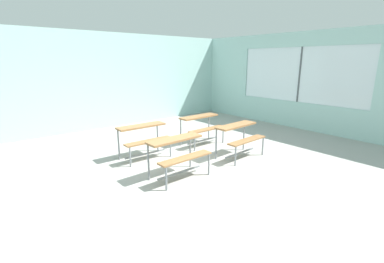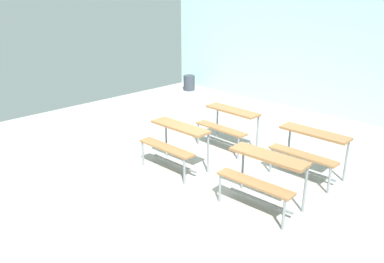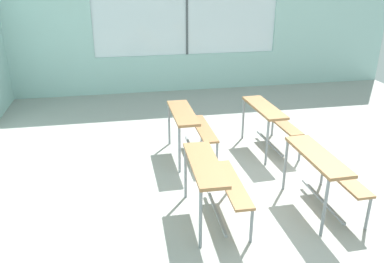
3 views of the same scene
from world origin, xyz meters
name	(u,v)px [view 1 (image 1 of 3)]	position (x,y,z in m)	size (l,w,h in m)	color
ground	(185,171)	(0.00, 0.00, -0.03)	(10.00, 9.00, 0.05)	#9E9E99
wall_back	(96,82)	(0.00, 4.50, 1.50)	(10.00, 0.12, 3.00)	#A8D1CC
wall_right	(319,84)	(5.00, -0.13, 1.45)	(0.12, 9.00, 3.00)	#A8D1CC
desk_bench_r0c0	(178,149)	(-0.31, -0.20, 0.56)	(1.11, 0.61, 0.74)	olive
desk_bench_r0c1	(240,133)	(1.41, -0.19, 0.56)	(1.13, 0.64, 0.74)	olive
desk_bench_r1c0	(144,134)	(-0.28, 1.13, 0.56)	(1.11, 0.61, 0.74)	olive
desk_bench_r1c1	(202,123)	(1.41, 1.10, 0.56)	(1.11, 0.60, 0.74)	olive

